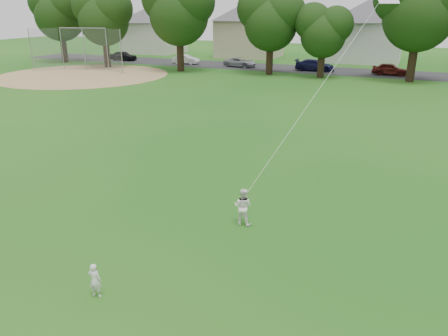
% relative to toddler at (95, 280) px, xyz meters
% --- Properties ---
extents(ground, '(160.00, 160.00, 0.00)m').
position_rel_toddler_xyz_m(ground, '(0.04, 2.05, -0.46)').
color(ground, '#125214').
rests_on(ground, ground).
extents(street, '(90.00, 7.00, 0.01)m').
position_rel_toddler_xyz_m(street, '(0.04, 44.05, -0.46)').
color(street, '#2D2D30').
rests_on(street, ground).
extents(dirt_infield, '(18.00, 18.00, 0.02)m').
position_rel_toddler_xyz_m(dirt_infield, '(-25.96, 30.05, -0.45)').
color(dirt_infield, '#9E7F51').
rests_on(dirt_infield, ground).
extents(toddler, '(0.37, 0.27, 0.93)m').
position_rel_toddler_xyz_m(toddler, '(0.00, 0.00, 0.00)').
color(toddler, silver).
rests_on(toddler, ground).
extents(older_boy, '(0.62, 0.49, 1.27)m').
position_rel_toddler_xyz_m(older_boy, '(1.95, 5.07, 0.17)').
color(older_boy, white).
rests_on(older_boy, ground).
extents(kite, '(2.24, 2.79, 8.46)m').
position_rel_toddler_xyz_m(kite, '(3.61, 7.33, 3.62)').
color(kite, white).
rests_on(kite, ground).
extents(baseball_backstop, '(10.31, 3.74, 4.62)m').
position_rel_toddler_xyz_m(baseball_backstop, '(-28.25, 32.98, 1.85)').
color(baseball_backstop, gray).
rests_on(baseball_backstop, ground).
extents(tree_row, '(83.22, 9.35, 10.73)m').
position_rel_toddler_xyz_m(tree_row, '(1.21, 37.90, 6.04)').
color(tree_row, black).
rests_on(tree_row, ground).
extents(parked_cars, '(62.81, 2.31, 1.28)m').
position_rel_toddler_xyz_m(parked_cars, '(1.26, 43.05, 0.15)').
color(parked_cars, black).
rests_on(parked_cars, ground).
extents(house_row, '(77.04, 14.16, 9.18)m').
position_rel_toddler_xyz_m(house_row, '(2.51, 54.05, 4.12)').
color(house_row, beige).
rests_on(house_row, ground).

